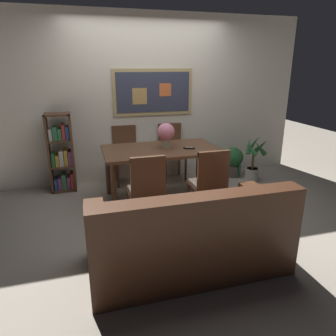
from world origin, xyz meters
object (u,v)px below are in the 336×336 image
Objects in this scene: dining_chair_far_left at (126,150)px; tv_remote at (189,148)px; potted_ivy at (233,161)px; dining_chair_near_left at (147,186)px; flower_vase at (166,133)px; bookshelf at (62,156)px; potted_palm at (253,161)px; dining_chair_far_right at (171,147)px; dining_chair_near_right at (209,180)px; leather_couch at (188,239)px; dining_table at (161,155)px.

dining_chair_far_left is 5.65× the size of tv_remote.
tv_remote is (-1.07, -0.72, 0.49)m from potted_ivy.
dining_chair_far_left is at bearing 89.46° from dining_chair_near_left.
flower_vase reaches higher than potted_ivy.
bookshelf reaches higher than dining_chair_far_left.
bookshelf reaches higher than tv_remote.
potted_ivy is at bearing 120.57° from potted_palm.
potted_palm is at bearing -22.90° from dining_chair_far_right.
dining_chair_near_right reaches higher than tv_remote.
leather_couch is at bearing -109.47° from tv_remote.
dining_table is at bearing -157.25° from flower_vase.
leather_couch is 1.54× the size of bookshelf.
flower_vase is at bearing 81.33° from leather_couch.
dining_chair_near_left is 1.20× the size of potted_palm.
potted_ivy is at bearing -10.69° from dining_chair_far_right.
dining_table is 1.67m from potted_palm.
dining_table is 1.52m from bookshelf.
bookshelf is 3.00m from potted_palm.
dining_chair_far_left is 2.68× the size of flower_vase.
bookshelf is at bearing 121.45° from dining_chair_near_left.
dining_chair_far_left is (-0.74, 1.66, 0.00)m from dining_chair_near_right.
dining_chair_far_right reaches higher than tv_remote.
tv_remote is (-1.26, -0.40, 0.41)m from potted_palm.
dining_chair_near_left is 2.30m from potted_palm.
dining_chair_far_right reaches higher than potted_palm.
dining_chair_near_left is at bearing -179.08° from dining_chair_near_right.
dining_chair_near_right reaches higher than dining_table.
bookshelf is at bearing 151.45° from dining_table.
potted_ivy is (1.61, 2.25, -0.05)m from leather_couch.
flower_vase is at bearing -157.15° from potted_ivy.
flower_vase is (0.08, 0.03, 0.29)m from dining_table.
dining_chair_near_right is 0.78× the size of bookshelf.
dining_chair_near_right is at bearing -90.41° from dining_chair_far_right.
bookshelf is 1.63m from flower_vase.
leather_couch is 2.77m from potted_ivy.
dining_table is 9.70× the size of tv_remote.
leather_couch is at bearing -85.59° from dining_chair_far_left.
dining_chair_far_right reaches higher than leather_couch.
flower_vase is 0.38m from tv_remote.
potted_palm is at bearing 9.71° from dining_table.
dining_chair_far_left is 0.97m from bookshelf.
flower_vase reaches higher than dining_chair_near_right.
tv_remote is (0.36, -0.12, 0.10)m from dining_table.
dining_table is 0.92m from dining_chair_near_left.
flower_vase is (0.45, -0.80, 0.40)m from dining_chair_far_left.
tv_remote is at bearing 90.87° from dining_chair_near_right.
dining_chair_far_right is at bearing 169.31° from potted_ivy.
bookshelf is at bearing 153.49° from tv_remote.
dining_table is at bearing 114.67° from dining_chair_near_right.
dining_chair_far_left is (-0.75, 0.04, 0.00)m from dining_chair_far_right.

